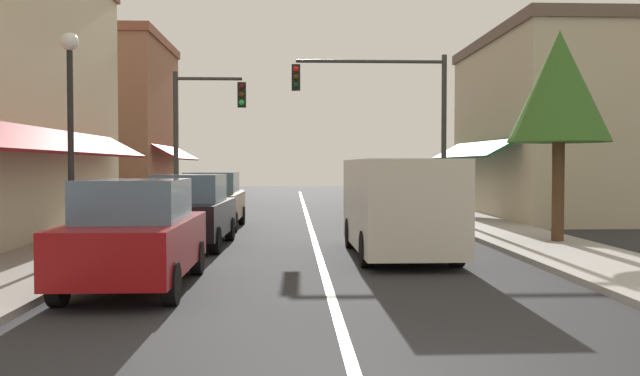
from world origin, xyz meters
The scene contains 14 objects.
ground_plane centered at (0.00, 18.00, 0.00)m, with size 80.00×80.00×0.00m, color #28282B.
sidewalk_left centered at (-5.50, 18.00, 0.06)m, with size 2.60×56.00×0.12m, color gray.
sidewalk_right centered at (5.50, 18.00, 0.06)m, with size 2.60×56.00×0.12m, color #A39E99.
lane_center_stripe centered at (0.00, 18.00, 0.00)m, with size 0.14×52.00×0.01m, color silver.
storefront_right_block centered at (8.89, 20.00, 3.47)m, with size 5.49×10.20×6.93m.
storefront_far_left centered at (-9.47, 28.00, 4.09)m, with size 6.66×8.20×8.17m.
parked_car_nearest_left centered at (-3.11, 5.42, 0.88)m, with size 1.80×4.11×1.77m.
parked_car_second_left centered at (-3.06, 10.98, 0.88)m, with size 1.88×4.15×1.77m.
parked_car_third_left centered at (-3.09, 15.81, 0.88)m, with size 1.82×4.12×1.77m.
van_in_lane centered at (1.73, 9.12, 1.15)m, with size 2.04×5.20×2.12m.
traffic_signal_mast_arm centered at (2.93, 18.23, 4.04)m, with size 5.48×0.50×5.89m.
traffic_signal_left_corner centered at (-3.94, 19.19, 3.52)m, with size 2.65×0.50×5.38m.
street_lamp_left_near centered at (-5.02, 8.20, 3.14)m, with size 0.36×0.36×4.63m.
tree_right_near centered at (5.98, 10.90, 3.89)m, with size 2.49×2.49×5.30m.
Camera 1 is at (-0.60, -5.56, 2.00)m, focal length 38.05 mm.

